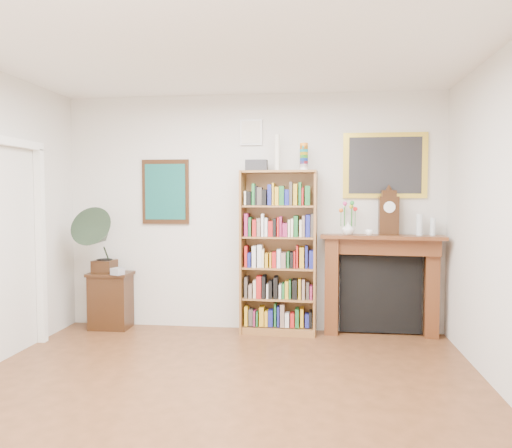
{
  "coord_description": "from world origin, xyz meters",
  "views": [
    {
      "loc": [
        0.77,
        -3.41,
        1.61
      ],
      "look_at": [
        0.16,
        1.6,
        1.32
      ],
      "focal_mm": 35.0,
      "sensor_mm": 36.0,
      "label": 1
    }
  ],
  "objects_px": {
    "bookshelf": "(279,243)",
    "teacup": "(369,232)",
    "gramophone": "(99,236)",
    "bottle_left": "(419,225)",
    "mantel_clock": "(389,213)",
    "flower_vase": "(348,228)",
    "side_cabinet": "(111,300)",
    "bottle_right": "(433,227)",
    "cd_stack": "(118,271)",
    "fireplace": "(381,276)"
  },
  "relations": [
    {
      "from": "bookshelf",
      "to": "teacup",
      "type": "bearing_deg",
      "value": 0.05
    },
    {
      "from": "teacup",
      "to": "gramophone",
      "type": "bearing_deg",
      "value": -178.34
    },
    {
      "from": "bookshelf",
      "to": "bottle_left",
      "type": "relative_size",
      "value": 9.07
    },
    {
      "from": "gramophone",
      "to": "teacup",
      "type": "xyz_separation_m",
      "value": [
        3.13,
        0.09,
        0.07
      ]
    },
    {
      "from": "mantel_clock",
      "to": "flower_vase",
      "type": "bearing_deg",
      "value": -177.18
    },
    {
      "from": "side_cabinet",
      "to": "teacup",
      "type": "relative_size",
      "value": 7.96
    },
    {
      "from": "flower_vase",
      "to": "side_cabinet",
      "type": "bearing_deg",
      "value": -178.96
    },
    {
      "from": "bookshelf",
      "to": "side_cabinet",
      "type": "height_order",
      "value": "bookshelf"
    },
    {
      "from": "gramophone",
      "to": "teacup",
      "type": "relative_size",
      "value": 9.28
    },
    {
      "from": "gramophone",
      "to": "bottle_right",
      "type": "height_order",
      "value": "gramophone"
    },
    {
      "from": "cd_stack",
      "to": "bottle_left",
      "type": "height_order",
      "value": "bottle_left"
    },
    {
      "from": "fireplace",
      "to": "mantel_clock",
      "type": "relative_size",
      "value": 2.76
    },
    {
      "from": "gramophone",
      "to": "side_cabinet",
      "type": "bearing_deg",
      "value": 60.07
    },
    {
      "from": "fireplace",
      "to": "bottle_left",
      "type": "distance_m",
      "value": 0.72
    },
    {
      "from": "bottle_left",
      "to": "bottle_right",
      "type": "xyz_separation_m",
      "value": [
        0.15,
        0.01,
        -0.02
      ]
    },
    {
      "from": "mantel_clock",
      "to": "flower_vase",
      "type": "distance_m",
      "value": 0.49
    },
    {
      "from": "fireplace",
      "to": "bottle_right",
      "type": "height_order",
      "value": "bottle_right"
    },
    {
      "from": "cd_stack",
      "to": "bottle_left",
      "type": "bearing_deg",
      "value": 3.57
    },
    {
      "from": "fireplace",
      "to": "flower_vase",
      "type": "distance_m",
      "value": 0.67
    },
    {
      "from": "bookshelf",
      "to": "gramophone",
      "type": "height_order",
      "value": "bookshelf"
    },
    {
      "from": "gramophone",
      "to": "cd_stack",
      "type": "relative_size",
      "value": 6.6
    },
    {
      "from": "bookshelf",
      "to": "teacup",
      "type": "relative_size",
      "value": 25.51
    },
    {
      "from": "side_cabinet",
      "to": "bottle_left",
      "type": "xyz_separation_m",
      "value": [
        3.61,
        0.06,
        0.94
      ]
    },
    {
      "from": "fireplace",
      "to": "cd_stack",
      "type": "bearing_deg",
      "value": -169.63
    },
    {
      "from": "bookshelf",
      "to": "side_cabinet",
      "type": "distance_m",
      "value": 2.15
    },
    {
      "from": "mantel_clock",
      "to": "bookshelf",
      "type": "bearing_deg",
      "value": -178.44
    },
    {
      "from": "side_cabinet",
      "to": "fireplace",
      "type": "xyz_separation_m",
      "value": [
        3.2,
        0.1,
        0.34
      ]
    },
    {
      "from": "bookshelf",
      "to": "fireplace",
      "type": "distance_m",
      "value": 1.23
    },
    {
      "from": "gramophone",
      "to": "bottle_left",
      "type": "relative_size",
      "value": 3.3
    },
    {
      "from": "bottle_right",
      "to": "teacup",
      "type": "bearing_deg",
      "value": -172.03
    },
    {
      "from": "flower_vase",
      "to": "teacup",
      "type": "distance_m",
      "value": 0.25
    },
    {
      "from": "mantel_clock",
      "to": "teacup",
      "type": "xyz_separation_m",
      "value": [
        -0.22,
        -0.11,
        -0.21
      ]
    },
    {
      "from": "teacup",
      "to": "bottle_left",
      "type": "xyz_separation_m",
      "value": [
        0.56,
        0.09,
        0.09
      ]
    },
    {
      "from": "side_cabinet",
      "to": "flower_vase",
      "type": "relative_size",
      "value": 4.63
    },
    {
      "from": "mantel_clock",
      "to": "flower_vase",
      "type": "height_order",
      "value": "mantel_clock"
    },
    {
      "from": "bookshelf",
      "to": "teacup",
      "type": "height_order",
      "value": "bookshelf"
    },
    {
      "from": "gramophone",
      "to": "flower_vase",
      "type": "bearing_deg",
      "value": 5.98
    },
    {
      "from": "flower_vase",
      "to": "bottle_right",
      "type": "bearing_deg",
      "value": 1.06
    },
    {
      "from": "cd_stack",
      "to": "bottle_left",
      "type": "distance_m",
      "value": 3.51
    },
    {
      "from": "side_cabinet",
      "to": "teacup",
      "type": "distance_m",
      "value": 3.17
    },
    {
      "from": "mantel_clock",
      "to": "side_cabinet",
      "type": "bearing_deg",
      "value": -179.63
    },
    {
      "from": "cd_stack",
      "to": "bottle_right",
      "type": "height_order",
      "value": "bottle_right"
    },
    {
      "from": "bottle_right",
      "to": "gramophone",
      "type": "bearing_deg",
      "value": -177.16
    },
    {
      "from": "gramophone",
      "to": "mantel_clock",
      "type": "xyz_separation_m",
      "value": [
        3.35,
        0.2,
        0.28
      ]
    },
    {
      "from": "fireplace",
      "to": "mantel_clock",
      "type": "xyz_separation_m",
      "value": [
        0.07,
        -0.02,
        0.72
      ]
    },
    {
      "from": "gramophone",
      "to": "teacup",
      "type": "height_order",
      "value": "gramophone"
    },
    {
      "from": "side_cabinet",
      "to": "cd_stack",
      "type": "xyz_separation_m",
      "value": [
        0.16,
        -0.16,
        0.38
      ]
    },
    {
      "from": "bookshelf",
      "to": "bottle_right",
      "type": "distance_m",
      "value": 1.74
    },
    {
      "from": "flower_vase",
      "to": "bottle_right",
      "type": "height_order",
      "value": "bottle_right"
    },
    {
      "from": "cd_stack",
      "to": "mantel_clock",
      "type": "bearing_deg",
      "value": 4.38
    }
  ]
}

